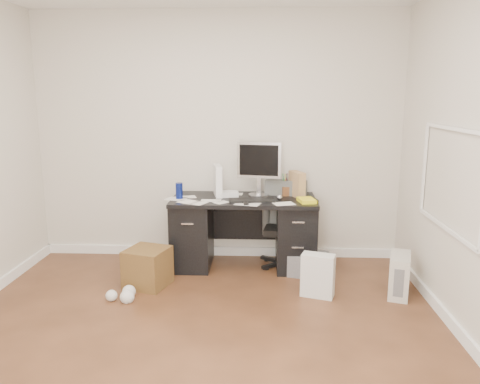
% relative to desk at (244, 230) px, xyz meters
% --- Properties ---
extents(ground, '(4.00, 4.00, 0.00)m').
position_rel_desk_xyz_m(ground, '(-0.30, -1.65, -0.40)').
color(ground, '#402514').
rests_on(ground, ground).
extents(room_shell, '(4.02, 4.02, 2.71)m').
position_rel_desk_xyz_m(room_shell, '(-0.27, -1.62, 1.26)').
color(room_shell, beige).
rests_on(room_shell, ground).
extents(desk, '(1.50, 0.70, 0.75)m').
position_rel_desk_xyz_m(desk, '(0.00, 0.00, 0.00)').
color(desk, black).
rests_on(desk, ground).
extents(loose_papers, '(1.10, 0.60, 0.00)m').
position_rel_desk_xyz_m(loose_papers, '(-0.20, -0.05, 0.35)').
color(loose_papers, silver).
rests_on(loose_papers, desk).
extents(lcd_monitor, '(0.51, 0.34, 0.59)m').
position_rel_desk_xyz_m(lcd_monitor, '(0.16, 0.10, 0.65)').
color(lcd_monitor, '#B7B7BC').
rests_on(lcd_monitor, desk).
extents(keyboard, '(0.48, 0.21, 0.03)m').
position_rel_desk_xyz_m(keyboard, '(0.09, -0.16, 0.36)').
color(keyboard, black).
rests_on(keyboard, desk).
extents(computer_mouse, '(0.07, 0.07, 0.06)m').
position_rel_desk_xyz_m(computer_mouse, '(0.37, -0.08, 0.38)').
color(computer_mouse, '#B7B7BC').
rests_on(computer_mouse, desk).
extents(travel_mug, '(0.08, 0.08, 0.17)m').
position_rel_desk_xyz_m(travel_mug, '(-0.67, -0.06, 0.43)').
color(travel_mug, navy).
rests_on(travel_mug, desk).
extents(white_binder, '(0.19, 0.31, 0.33)m').
position_rel_desk_xyz_m(white_binder, '(-0.28, 0.10, 0.51)').
color(white_binder, white).
rests_on(white_binder, desk).
extents(magazine_file, '(0.20, 0.26, 0.27)m').
position_rel_desk_xyz_m(magazine_file, '(0.56, 0.11, 0.48)').
color(magazine_file, '#A37F4F').
rests_on(magazine_file, desk).
extents(pen_cup, '(0.12, 0.12, 0.24)m').
position_rel_desk_xyz_m(pen_cup, '(0.44, 0.14, 0.47)').
color(pen_cup, brown).
rests_on(pen_cup, desk).
extents(yellow_book, '(0.20, 0.24, 0.04)m').
position_rel_desk_xyz_m(yellow_book, '(0.65, -0.16, 0.37)').
color(yellow_book, yellow).
rests_on(yellow_book, desk).
extents(paper_remote, '(0.29, 0.25, 0.02)m').
position_rel_desk_xyz_m(paper_remote, '(0.05, -0.26, 0.36)').
color(paper_remote, silver).
rests_on(paper_remote, desk).
extents(office_chair, '(0.58, 0.58, 0.91)m').
position_rel_desk_xyz_m(office_chair, '(0.43, 0.03, 0.06)').
color(office_chair, '#4E504E').
rests_on(office_chair, ground).
extents(pc_tower, '(0.28, 0.42, 0.38)m').
position_rel_desk_xyz_m(pc_tower, '(1.45, -0.68, -0.21)').
color(pc_tower, '#B6B0A4').
rests_on(pc_tower, ground).
extents(shopping_bag, '(0.34, 0.29, 0.40)m').
position_rel_desk_xyz_m(shopping_bag, '(0.70, -0.74, -0.20)').
color(shopping_bag, silver).
rests_on(shopping_bag, ground).
extents(wicker_basket, '(0.46, 0.46, 0.37)m').
position_rel_desk_xyz_m(wicker_basket, '(-0.90, -0.57, -0.22)').
color(wicker_basket, '#4A2E16').
rests_on(wicker_basket, ground).
extents(desk_printer, '(0.45, 0.40, 0.22)m').
position_rel_desk_xyz_m(desk_printer, '(0.67, -0.21, -0.29)').
color(desk_printer, '#5B5B60').
rests_on(desk_printer, ground).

